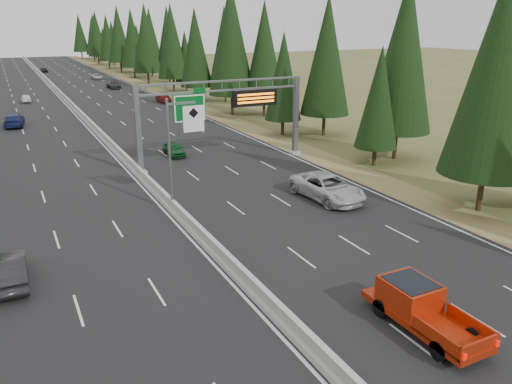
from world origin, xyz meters
The scene contains 16 objects.
road centered at (0.00, 80.00, 0.04)m, with size 32.00×260.00×0.08m, color black.
shoulder_right centered at (17.80, 80.00, 0.03)m, with size 3.60×260.00×0.06m, color olive.
median_barrier centered at (0.00, 80.00, 0.41)m, with size 0.70×260.00×0.85m.
sign_gantry centered at (8.92, 34.88, 5.27)m, with size 16.75×0.98×7.80m.
hov_sign_pole centered at (0.58, 24.97, 4.72)m, with size 2.80×0.50×8.00m.
tree_row_right centered at (21.97, 71.63, 9.21)m, with size 11.65×243.38×18.43m.
silver_minivan centered at (11.28, 22.15, 1.00)m, with size 3.06×6.64×1.85m, color silver.
red_pickup centered at (5.21, 6.48, 1.15)m, with size 2.12×5.93×1.93m.
car_ahead_green centered at (5.00, 40.00, 0.74)m, with size 1.57×3.89×1.33m, color #114C1E.
car_ahead_dkred centered at (14.50, 74.81, 0.77)m, with size 1.45×4.17×1.37m, color #500C0B.
car_ahead_dkgrey centered at (10.91, 97.30, 0.83)m, with size 2.10×5.16×1.50m, color black.
car_ahead_white centered at (10.99, 116.57, 0.72)m, with size 2.14×4.64×1.29m, color #B7B7B7.
car_ahead_far centered at (1.50, 141.28, 0.73)m, with size 1.54×3.82×1.30m, color black.
car_onc_near centered at (-10.68, 18.67, 0.84)m, with size 1.62×4.63×1.53m, color black.
car_onc_blue centered at (-8.74, 63.63, 0.88)m, with size 2.25×5.54×1.61m, color navy.
car_onc_white centered at (-6.12, 85.55, 0.74)m, with size 1.55×3.86×1.31m, color white.
Camera 1 is at (-9.76, -7.39, 12.86)m, focal length 35.00 mm.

